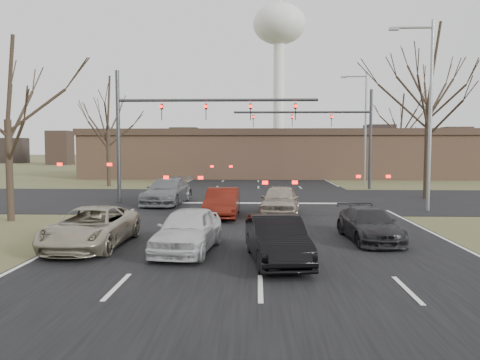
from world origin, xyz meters
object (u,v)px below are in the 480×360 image
(mast_arm_near, at_px, (172,119))
(streetlight_right_far, at_px, (364,122))
(mast_arm_far, at_px, (335,127))
(car_charcoal_sedan, at_px, (369,225))
(car_silver_ahead, at_px, (280,200))
(car_black_hatch, at_px, (277,240))
(car_silver_suv, at_px, (91,227))
(building, at_px, (276,153))
(water_tower, at_px, (279,33))
(car_white_sedan, at_px, (188,230))
(streetlight_right_near, at_px, (427,105))
(car_grey_ahead, at_px, (167,191))
(car_red_ahead, at_px, (222,203))

(mast_arm_near, height_order, streetlight_right_far, streetlight_right_far)
(mast_arm_far, xyz_separation_m, car_charcoal_sedan, (-2.18, -21.03, -4.42))
(mast_arm_near, xyz_separation_m, car_silver_ahead, (6.28, -4.90, -4.30))
(car_black_hatch, bearing_deg, car_silver_suv, 155.61)
(building, xyz_separation_m, car_silver_suv, (-7.74, -37.50, -1.98))
(water_tower, bearing_deg, car_white_sedan, -93.98)
(streetlight_right_near, height_order, streetlight_right_far, same)
(mast_arm_near, distance_m, car_white_sedan, 14.05)
(water_tower, distance_m, mast_arm_near, 111.80)
(car_silver_suv, relative_size, car_grey_ahead, 0.93)
(car_silver_suv, distance_m, car_red_ahead, 8.06)
(car_charcoal_sedan, height_order, car_red_ahead, car_red_ahead)
(mast_arm_near, bearing_deg, streetlight_right_near, -12.05)
(water_tower, relative_size, car_red_ahead, 10.34)
(car_white_sedan, height_order, car_grey_ahead, car_grey_ahead)
(car_silver_ahead, bearing_deg, car_silver_suv, -125.76)
(streetlight_right_near, relative_size, car_black_hatch, 2.40)
(mast_arm_near, xyz_separation_m, car_black_hatch, (5.73, -14.38, -4.39))
(car_grey_ahead, xyz_separation_m, car_red_ahead, (3.69, -4.96, -0.06))
(building, height_order, car_silver_suv, building)
(building, distance_m, mast_arm_near, 26.14)
(car_red_ahead, bearing_deg, mast_arm_near, 122.90)
(streetlight_right_near, bearing_deg, car_red_ahead, -166.85)
(car_black_hatch, bearing_deg, car_red_ahead, 96.76)
(mast_arm_far, height_order, streetlight_right_near, streetlight_right_near)
(building, relative_size, car_charcoal_sedan, 10.33)
(car_charcoal_sedan, bearing_deg, water_tower, 84.90)
(car_black_hatch, bearing_deg, car_silver_ahead, 79.06)
(mast_arm_near, height_order, streetlight_right_near, streetlight_right_near)
(streetlight_right_near, relative_size, car_grey_ahead, 1.89)
(car_grey_ahead, bearing_deg, mast_arm_near, 70.61)
(streetlight_right_far, bearing_deg, water_tower, 92.05)
(mast_arm_far, bearing_deg, streetlight_right_near, -78.53)
(mast_arm_far, relative_size, car_charcoal_sedan, 2.71)
(car_white_sedan, bearing_deg, car_grey_ahead, 110.08)
(car_silver_ahead, bearing_deg, car_white_sedan, -106.60)
(water_tower, height_order, mast_arm_near, water_tower)
(car_white_sedan, relative_size, car_grey_ahead, 0.80)
(mast_arm_near, xyz_separation_m, car_white_sedan, (2.88, -13.05, -4.35))
(streetlight_right_near, distance_m, car_silver_ahead, 9.34)
(mast_arm_far, distance_m, car_black_hatch, 25.40)
(car_white_sedan, xyz_separation_m, car_black_hatch, (2.85, -1.33, -0.04))
(streetlight_right_near, xyz_separation_m, car_silver_suv, (-14.56, -9.50, -4.90))
(car_charcoal_sedan, xyz_separation_m, car_red_ahead, (-5.78, 5.55, 0.11))
(water_tower, relative_size, car_silver_suv, 9.04)
(streetlight_right_near, bearing_deg, car_black_hatch, -126.18)
(building, xyz_separation_m, car_red_ahead, (-3.78, -30.48, -1.96))
(mast_arm_far, xyz_separation_m, car_red_ahead, (-7.97, -15.48, -4.31))
(mast_arm_near, height_order, car_white_sedan, mast_arm_near)
(mast_arm_near, distance_m, car_silver_ahead, 9.06)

